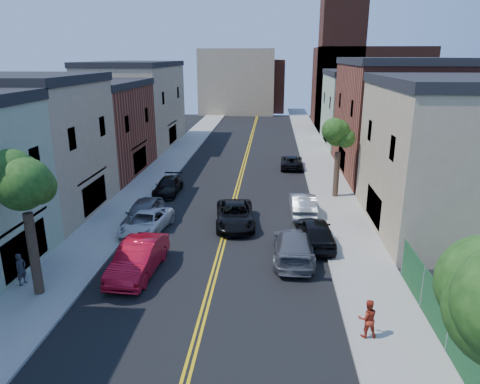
% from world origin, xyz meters
% --- Properties ---
extents(sidewalk_left, '(3.20, 100.00, 0.15)m').
position_xyz_m(sidewalk_left, '(-7.90, 40.00, 0.07)').
color(sidewalk_left, gray).
rests_on(sidewalk_left, ground).
extents(sidewalk_right, '(3.20, 100.00, 0.15)m').
position_xyz_m(sidewalk_right, '(7.90, 40.00, 0.07)').
color(sidewalk_right, gray).
rests_on(sidewalk_right, ground).
extents(curb_left, '(0.30, 100.00, 0.15)m').
position_xyz_m(curb_left, '(-6.15, 40.00, 0.07)').
color(curb_left, gray).
rests_on(curb_left, ground).
extents(curb_right, '(0.30, 100.00, 0.15)m').
position_xyz_m(curb_right, '(6.15, 40.00, 0.07)').
color(curb_right, gray).
rests_on(curb_right, ground).
extents(bldg_left_tan_near, '(9.00, 10.00, 9.00)m').
position_xyz_m(bldg_left_tan_near, '(-14.00, 25.00, 4.50)').
color(bldg_left_tan_near, '#998466').
rests_on(bldg_left_tan_near, ground).
extents(bldg_left_brick, '(9.00, 12.00, 8.00)m').
position_xyz_m(bldg_left_brick, '(-14.00, 36.00, 4.00)').
color(bldg_left_brick, brown).
rests_on(bldg_left_brick, ground).
extents(bldg_left_tan_far, '(9.00, 16.00, 9.50)m').
position_xyz_m(bldg_left_tan_far, '(-14.00, 50.00, 4.75)').
color(bldg_left_tan_far, '#998466').
rests_on(bldg_left_tan_far, ground).
extents(bldg_right_tan, '(9.00, 12.00, 9.00)m').
position_xyz_m(bldg_right_tan, '(14.00, 24.00, 4.50)').
color(bldg_right_tan, '#998466').
rests_on(bldg_right_tan, ground).
extents(bldg_right_brick, '(9.00, 14.00, 10.00)m').
position_xyz_m(bldg_right_brick, '(14.00, 38.00, 5.00)').
color(bldg_right_brick, brown).
rests_on(bldg_right_brick, ground).
extents(bldg_right_palegrn, '(9.00, 12.00, 8.50)m').
position_xyz_m(bldg_right_palegrn, '(14.00, 52.00, 4.25)').
color(bldg_right_palegrn, gray).
rests_on(bldg_right_palegrn, ground).
extents(church, '(16.20, 14.20, 22.60)m').
position_xyz_m(church, '(16.33, 67.07, 7.24)').
color(church, '#4C2319').
rests_on(church, ground).
extents(backdrop_left, '(14.00, 8.00, 12.00)m').
position_xyz_m(backdrop_left, '(-4.00, 82.00, 6.00)').
color(backdrop_left, '#998466').
rests_on(backdrop_left, ground).
extents(backdrop_center, '(10.00, 8.00, 10.00)m').
position_xyz_m(backdrop_center, '(0.00, 86.00, 5.00)').
color(backdrop_center, brown).
rests_on(backdrop_center, ground).
extents(fence_right, '(0.04, 15.00, 1.90)m').
position_xyz_m(fence_right, '(9.50, 9.50, 1.10)').
color(fence_right, '#143F1E').
rests_on(fence_right, sidewalk_right).
extents(tree_left_mid, '(5.20, 5.20, 9.29)m').
position_xyz_m(tree_left_mid, '(-7.88, 14.01, 6.58)').
color(tree_left_mid, '#39241C').
rests_on(tree_left_mid, sidewalk_left).
extents(tree_right_far, '(4.40, 4.40, 8.03)m').
position_xyz_m(tree_right_far, '(7.92, 30.01, 5.76)').
color(tree_right_far, '#39241C').
rests_on(tree_right_far, sidewalk_right).
extents(red_sedan, '(2.11, 5.27, 1.70)m').
position_xyz_m(red_sedan, '(-3.88, 16.48, 0.85)').
color(red_sedan, '#B10B1F').
rests_on(red_sedan, ground).
extents(white_pickup, '(2.86, 5.12, 1.35)m').
position_xyz_m(white_pickup, '(-5.01, 21.98, 0.68)').
color(white_pickup, silver).
rests_on(white_pickup, ground).
extents(grey_car_left, '(2.01, 4.98, 1.70)m').
position_xyz_m(grey_car_left, '(-5.50, 23.04, 0.85)').
color(grey_car_left, '#505157').
rests_on(grey_car_left, ground).
extents(black_car_left, '(1.88, 4.50, 1.30)m').
position_xyz_m(black_car_left, '(-5.50, 30.08, 0.65)').
color(black_car_left, black).
rests_on(black_car_left, ground).
extents(grey_car_right, '(2.33, 5.52, 1.59)m').
position_xyz_m(grey_car_right, '(4.14, 18.75, 0.79)').
color(grey_car_right, '#515358').
rests_on(grey_car_right, ground).
extents(black_car_right, '(2.22, 4.95, 1.65)m').
position_xyz_m(black_car_right, '(5.50, 20.74, 0.83)').
color(black_car_right, black).
rests_on(black_car_right, ground).
extents(silver_car_right, '(1.73, 4.73, 1.55)m').
position_xyz_m(silver_car_right, '(5.07, 25.85, 0.77)').
color(silver_car_right, '#93969A').
rests_on(silver_car_right, ground).
extents(dark_car_right_far, '(2.27, 4.67, 1.28)m').
position_xyz_m(dark_car_right_far, '(4.84, 39.39, 0.64)').
color(dark_car_right_far, black).
rests_on(dark_car_right_far, ground).
extents(black_suv_lane, '(3.01, 5.56, 1.48)m').
position_xyz_m(black_suv_lane, '(0.50, 23.51, 0.74)').
color(black_suv_lane, black).
rests_on(black_suv_lane, ground).
extents(pedestrian_left, '(0.51, 0.66, 1.60)m').
position_xyz_m(pedestrian_left, '(-9.09, 14.71, 0.95)').
color(pedestrian_left, '#292A31').
rests_on(pedestrian_left, sidewalk_left).
extents(pedestrian_right, '(0.82, 0.67, 1.59)m').
position_xyz_m(pedestrian_right, '(6.70, 11.72, 0.95)').
color(pedestrian_right, '#A22B19').
rests_on(pedestrian_right, sidewalk_right).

